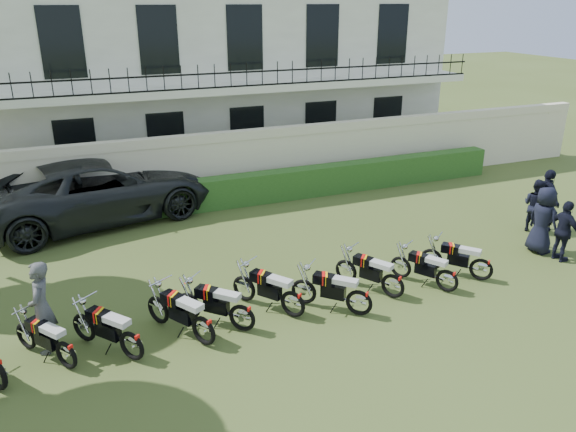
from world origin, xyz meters
name	(u,v)px	position (x,y,z in m)	size (l,w,h in m)	color
ground	(327,310)	(0.00, 0.00, 0.00)	(100.00, 100.00, 0.00)	#3D4B1E
perimeter_wall	(224,165)	(0.00, 8.00, 1.17)	(30.00, 0.35, 2.30)	beige
hedge	(260,188)	(1.00, 7.20, 0.50)	(18.00, 0.60, 1.00)	#204A1A
building	(181,68)	(0.00, 13.96, 3.71)	(20.40, 9.60, 7.40)	white
motorcycle_1	(65,349)	(-5.32, -0.09, 0.44)	(1.09, 1.46, 0.95)	black
motorcycle_2	(131,339)	(-4.18, -0.28, 0.47)	(1.22, 1.52, 1.02)	black
motorcycle_3	(203,324)	(-2.82, -0.29, 0.48)	(1.08, 1.70, 1.05)	black
motorcycle_4	(242,312)	(-1.97, -0.11, 0.47)	(1.38, 1.38, 1.01)	black
motorcycle_5	(293,298)	(-0.80, 0.01, 0.47)	(1.16, 1.59, 1.03)	black
motorcycle_6	(359,297)	(0.53, -0.46, 0.47)	(1.38, 1.37, 1.01)	black
motorcycle_7	(393,280)	(1.61, -0.08, 0.46)	(1.00, 1.60, 0.99)	black
motorcycle_8	(448,275)	(2.92, -0.31, 0.43)	(0.96, 1.52, 0.94)	black
motorcycle_9	(482,264)	(4.03, -0.15, 0.44)	(1.20, 1.41, 0.96)	black
suv	(99,190)	(-4.05, 7.57, 0.95)	(3.16, 6.86, 1.91)	black
inspector	(42,308)	(-5.66, 0.71, 0.93)	(0.68, 0.44, 1.86)	#515156
officer_2	(564,231)	(6.72, 0.01, 0.81)	(0.95, 0.40, 1.63)	black
officer_3	(543,220)	(6.62, 0.63, 0.91)	(0.89, 0.58, 1.82)	black
officer_4	(536,206)	(7.55, 1.81, 0.79)	(0.77, 0.60, 1.58)	black
officer_5	(546,200)	(7.87, 1.77, 0.92)	(1.08, 0.45, 1.84)	black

